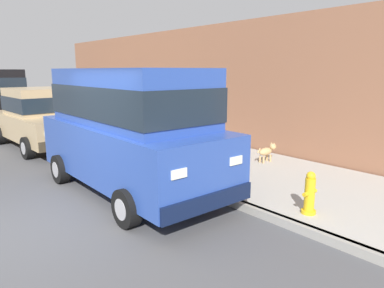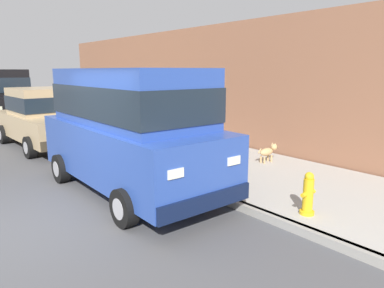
% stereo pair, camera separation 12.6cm
% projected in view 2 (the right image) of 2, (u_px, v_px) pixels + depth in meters
% --- Properties ---
extents(ground_plane, '(80.00, 80.00, 0.00)m').
position_uv_depth(ground_plane, '(28.00, 228.00, 5.66)').
color(ground_plane, '#4C4C4F').
extents(curb, '(0.16, 64.00, 0.14)m').
position_uv_depth(curb, '(184.00, 184.00, 7.65)').
color(curb, gray).
rests_on(curb, ground).
extents(sidewalk, '(3.60, 64.00, 0.14)m').
position_uv_depth(sidewalk, '(241.00, 169.00, 8.77)').
color(sidewalk, '#A8A59E').
rests_on(sidewalk, ground).
extents(car_blue_van, '(2.19, 4.93, 2.52)m').
position_uv_depth(car_blue_van, '(129.00, 125.00, 7.16)').
color(car_blue_van, '#28479E').
rests_on(car_blue_van, ground).
extents(car_tan_sedan, '(2.15, 4.66, 1.92)m').
position_uv_depth(car_tan_sedan, '(42.00, 117.00, 11.59)').
color(car_tan_sedan, tan).
rests_on(car_tan_sedan, ground).
extents(dog_tan, '(0.76, 0.22, 0.49)m').
position_uv_depth(dog_tan, '(268.00, 151.00, 9.13)').
color(dog_tan, tan).
rests_on(dog_tan, sidewalk).
extents(fire_hydrant, '(0.34, 0.24, 0.72)m').
position_uv_depth(fire_hydrant, '(308.00, 195.00, 5.79)').
color(fire_hydrant, gold).
rests_on(fire_hydrant, sidewalk).
extents(building_facade, '(0.50, 20.00, 3.95)m').
position_uv_depth(building_facade, '(197.00, 85.00, 12.81)').
color(building_facade, '#8C5B42').
rests_on(building_facade, ground).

